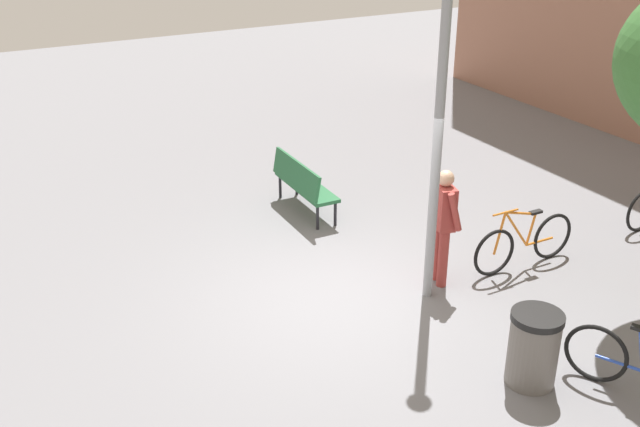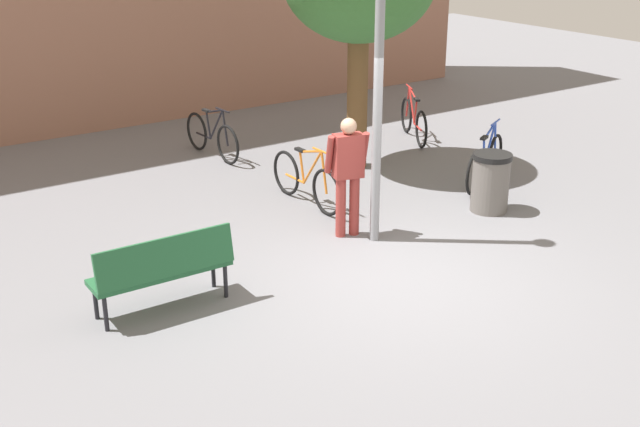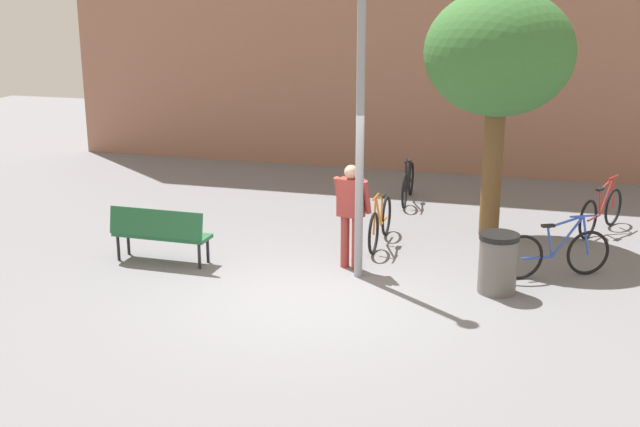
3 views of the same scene
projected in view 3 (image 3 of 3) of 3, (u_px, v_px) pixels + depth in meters
name	position (u px, v px, depth m)	size (l,w,h in m)	color
ground_plane	(308.00, 298.00, 11.65)	(36.00, 36.00, 0.00)	slate
lamppost	(360.00, 106.00, 11.80)	(0.28, 0.28, 4.43)	gray
person_by_lamppost	(351.00, 209.00, 12.63)	(0.63, 0.39, 1.67)	#9E3833
park_bench	(159.00, 231.00, 12.96)	(1.61, 0.50, 0.92)	#236038
plaza_tree	(499.00, 55.00, 13.73)	(2.54, 2.54, 4.31)	brown
bicycle_blue	(556.00, 253.00, 12.38)	(1.64, 0.86, 0.97)	black
bicycle_orange	(380.00, 223.00, 13.96)	(0.08, 1.81, 0.97)	black
bicycle_black	(408.00, 183.00, 16.75)	(0.14, 1.81, 0.97)	black
bicycle_red	(601.00, 212.00, 14.66)	(0.83, 1.65, 0.97)	black
trash_bin	(498.00, 263.00, 11.75)	(0.58, 0.58, 0.89)	#66605B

